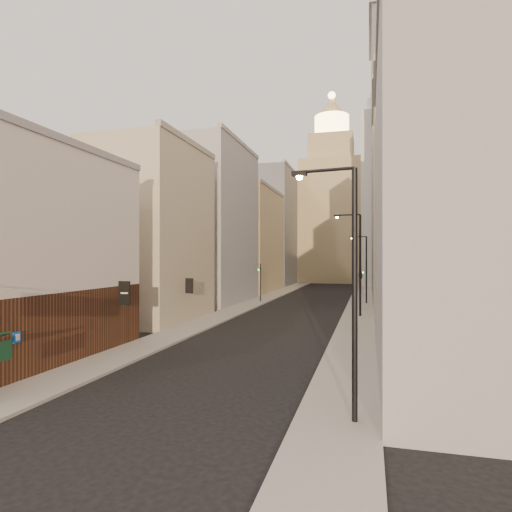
{
  "coord_description": "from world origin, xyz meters",
  "views": [
    {
      "loc": [
        7.61,
        -9.82,
        5.87
      ],
      "look_at": [
        -0.39,
        20.24,
        5.94
      ],
      "focal_mm": 30.0,
      "sensor_mm": 36.0,
      "label": 1
    }
  ],
  "objects_px": {
    "streetlamp_far": "(365,265)",
    "traffic_light_right": "(361,276)",
    "streetlamp_near": "(348,277)",
    "streetlamp_mid": "(357,258)",
    "white_tower": "(382,192)",
    "clock_tower": "(332,207)",
    "traffic_light_left": "(260,275)"
  },
  "relations": [
    {
      "from": "streetlamp_far",
      "to": "traffic_light_right",
      "type": "height_order",
      "value": "streetlamp_far"
    },
    {
      "from": "streetlamp_near",
      "to": "streetlamp_mid",
      "type": "bearing_deg",
      "value": 98.04
    },
    {
      "from": "streetlamp_near",
      "to": "streetlamp_far",
      "type": "bearing_deg",
      "value": 96.98
    },
    {
      "from": "white_tower",
      "to": "streetlamp_near",
      "type": "bearing_deg",
      "value": -92.47
    },
    {
      "from": "clock_tower",
      "to": "streetlamp_mid",
      "type": "distance_m",
      "value": 60.75
    },
    {
      "from": "streetlamp_near",
      "to": "streetlamp_far",
      "type": "distance_m",
      "value": 39.23
    },
    {
      "from": "clock_tower",
      "to": "streetlamp_far",
      "type": "height_order",
      "value": "clock_tower"
    },
    {
      "from": "streetlamp_far",
      "to": "traffic_light_left",
      "type": "height_order",
      "value": "streetlamp_far"
    },
    {
      "from": "traffic_light_left",
      "to": "traffic_light_right",
      "type": "xyz_separation_m",
      "value": [
        12.69,
        -6.35,
        0.36
      ]
    },
    {
      "from": "clock_tower",
      "to": "traffic_light_left",
      "type": "xyz_separation_m",
      "value": [
        -5.01,
        -48.4,
        -14.15
      ]
    },
    {
      "from": "clock_tower",
      "to": "white_tower",
      "type": "height_order",
      "value": "clock_tower"
    },
    {
      "from": "streetlamp_mid",
      "to": "traffic_light_right",
      "type": "distance_m",
      "value": 4.76
    },
    {
      "from": "white_tower",
      "to": "streetlamp_near",
      "type": "distance_m",
      "value": 73.83
    },
    {
      "from": "streetlamp_mid",
      "to": "traffic_light_left",
      "type": "distance_m",
      "value": 16.6
    },
    {
      "from": "traffic_light_left",
      "to": "streetlamp_near",
      "type": "bearing_deg",
      "value": 131.52
    },
    {
      "from": "streetlamp_far",
      "to": "clock_tower",
      "type": "bearing_deg",
      "value": 118.35
    },
    {
      "from": "clock_tower",
      "to": "streetlamp_far",
      "type": "bearing_deg",
      "value": -80.38
    },
    {
      "from": "clock_tower",
      "to": "traffic_light_right",
      "type": "xyz_separation_m",
      "value": [
        7.68,
        -54.75,
        -13.79
      ]
    },
    {
      "from": "clock_tower",
      "to": "traffic_light_left",
      "type": "bearing_deg",
      "value": -95.91
    },
    {
      "from": "traffic_light_right",
      "to": "traffic_light_left",
      "type": "bearing_deg",
      "value": -43.82
    },
    {
      "from": "white_tower",
      "to": "traffic_light_left",
      "type": "bearing_deg",
      "value": -114.96
    },
    {
      "from": "streetlamp_far",
      "to": "traffic_light_left",
      "type": "relative_size",
      "value": 1.69
    },
    {
      "from": "clock_tower",
      "to": "traffic_light_left",
      "type": "distance_m",
      "value": 50.67
    },
    {
      "from": "traffic_light_left",
      "to": "traffic_light_right",
      "type": "relative_size",
      "value": 1.0
    },
    {
      "from": "streetlamp_near",
      "to": "traffic_light_left",
      "type": "distance_m",
      "value": 40.29
    },
    {
      "from": "streetlamp_mid",
      "to": "traffic_light_right",
      "type": "height_order",
      "value": "streetlamp_mid"
    },
    {
      "from": "streetlamp_mid",
      "to": "traffic_light_left",
      "type": "relative_size",
      "value": 2.01
    },
    {
      "from": "streetlamp_far",
      "to": "streetlamp_near",
      "type": "bearing_deg",
      "value": -71.49
    },
    {
      "from": "streetlamp_near",
      "to": "clock_tower",
      "type": "bearing_deg",
      "value": 102.39
    },
    {
      "from": "white_tower",
      "to": "streetlamp_far",
      "type": "height_order",
      "value": "white_tower"
    },
    {
      "from": "clock_tower",
      "to": "traffic_light_right",
      "type": "relative_size",
      "value": 8.98
    },
    {
      "from": "streetlamp_near",
      "to": "traffic_light_right",
      "type": "height_order",
      "value": "streetlamp_near"
    }
  ]
}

